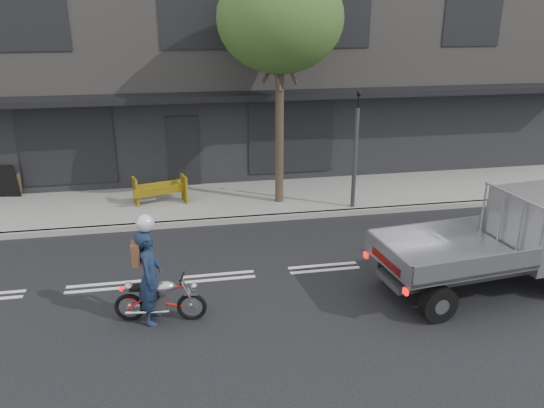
{
  "coord_description": "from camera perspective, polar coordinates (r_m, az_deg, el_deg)",
  "views": [
    {
      "loc": [
        -0.73,
        -10.4,
        5.49
      ],
      "look_at": [
        1.3,
        0.5,
        1.44
      ],
      "focal_mm": 35.0,
      "sensor_mm": 36.0,
      "label": 1
    }
  ],
  "objects": [
    {
      "name": "sidewalk",
      "position": [
        16.06,
        -7.3,
        0.18
      ],
      "size": [
        32.0,
        3.2,
        0.15
      ],
      "primitive_type": "cube",
      "color": "gray",
      "rests_on": "ground"
    },
    {
      "name": "flatbed_ute",
      "position": [
        12.22,
        25.69,
        -2.72
      ],
      "size": [
        4.61,
        2.28,
        2.06
      ],
      "rotation": [
        0.0,
        0.0,
        0.11
      ],
      "color": "black",
      "rests_on": "ground"
    },
    {
      "name": "traffic_light_pole",
      "position": [
        15.1,
        8.93,
        5.09
      ],
      "size": [
        0.12,
        0.12,
        3.5
      ],
      "color": "#2D2D30",
      "rests_on": "ground"
    },
    {
      "name": "street_tree",
      "position": [
        14.89,
        0.87,
        19.24
      ],
      "size": [
        3.4,
        3.4,
        6.74
      ],
      "color": "#382B21",
      "rests_on": "ground"
    },
    {
      "name": "building_main",
      "position": [
        21.76,
        -8.92,
        15.9
      ],
      "size": [
        26.0,
        10.0,
        8.0
      ],
      "primitive_type": "cube",
      "color": "slate",
      "rests_on": "ground"
    },
    {
      "name": "ground",
      "position": [
        11.78,
        -5.81,
        -7.83
      ],
      "size": [
        80.0,
        80.0,
        0.0
      ],
      "primitive_type": "plane",
      "color": "black",
      "rests_on": "ground"
    },
    {
      "name": "rider",
      "position": [
        10.03,
        -13.0,
        -7.64
      ],
      "size": [
        0.54,
        0.73,
        1.83
      ],
      "primitive_type": "imported",
      "rotation": [
        0.0,
        0.0,
        1.41
      ],
      "color": "#16243E",
      "rests_on": "ground"
    },
    {
      "name": "motorcycle",
      "position": [
        10.24,
        -11.95,
        -9.88
      ],
      "size": [
        1.72,
        0.51,
        0.89
      ],
      "rotation": [
        0.0,
        0.0,
        -0.16
      ],
      "color": "black",
      "rests_on": "ground"
    },
    {
      "name": "kerb",
      "position": [
        14.56,
        -6.9,
        -1.92
      ],
      "size": [
        32.0,
        0.2,
        0.15
      ],
      "primitive_type": "cube",
      "color": "gray",
      "rests_on": "ground"
    },
    {
      "name": "construction_barrier",
      "position": [
        15.66,
        -11.95,
        1.3
      ],
      "size": [
        1.61,
        0.98,
        0.84
      ],
      "primitive_type": null,
      "rotation": [
        0.0,
        0.0,
        0.26
      ],
      "color": "#E3B60B",
      "rests_on": "sidewalk"
    },
    {
      "name": "sandwich_board",
      "position": [
        17.83,
        -26.68,
        2.21
      ],
      "size": [
        0.72,
        0.54,
        1.05
      ],
      "primitive_type": null,
      "rotation": [
        0.0,
        0.0,
        -0.16
      ],
      "color": "black",
      "rests_on": "sidewalk"
    }
  ]
}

